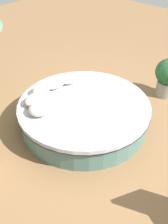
% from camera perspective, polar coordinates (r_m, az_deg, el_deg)
% --- Properties ---
extents(ground_plane, '(16.00, 16.00, 0.00)m').
position_cam_1_polar(ground_plane, '(5.31, -0.00, -2.55)').
color(ground_plane, olive).
extents(round_bed, '(2.49, 2.49, 0.50)m').
position_cam_1_polar(round_bed, '(5.15, -0.00, -0.38)').
color(round_bed, '#4C726B').
rests_on(round_bed, ground_plane).
extents(throw_pillow_0, '(0.44, 0.37, 0.16)m').
position_cam_1_polar(throw_pillow_0, '(5.63, -3.30, 7.15)').
color(throw_pillow_0, beige).
rests_on(throw_pillow_0, round_bed).
extents(throw_pillow_1, '(0.49, 0.30, 0.19)m').
position_cam_1_polar(throw_pillow_1, '(5.47, -6.04, 6.19)').
color(throw_pillow_1, beige).
rests_on(throw_pillow_1, round_bed).
extents(throw_pillow_2, '(0.42, 0.28, 0.19)m').
position_cam_1_polar(throw_pillow_2, '(5.31, -8.96, 4.90)').
color(throw_pillow_2, silver).
rests_on(throw_pillow_2, round_bed).
extents(throw_pillow_3, '(0.50, 0.35, 0.18)m').
position_cam_1_polar(throw_pillow_3, '(5.05, -9.97, 2.77)').
color(throw_pillow_3, beige).
rests_on(throw_pillow_3, round_bed).
extents(throw_pillow_4, '(0.40, 0.39, 0.20)m').
position_cam_1_polar(throw_pillow_4, '(4.77, -9.42, 0.67)').
color(throw_pillow_4, beige).
rests_on(throw_pillow_4, round_bed).
extents(planter, '(0.57, 0.57, 0.88)m').
position_cam_1_polar(planter, '(6.16, 17.37, 7.38)').
color(planter, gray).
rests_on(planter, ground_plane).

